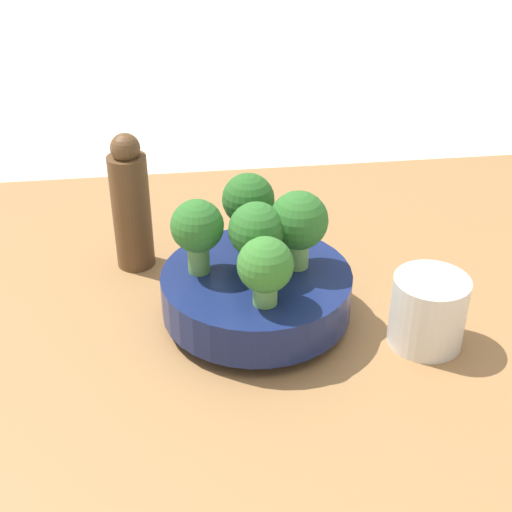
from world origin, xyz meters
TOP-DOWN VIEW (x-y plane):
  - ground_plane at (0.00, 0.00)m, footprint 6.00×6.00m
  - table at (0.00, 0.00)m, footprint 0.99×0.83m
  - bowl at (-0.03, 0.00)m, footprint 0.21×0.21m
  - broccoli_floret_right at (0.02, 0.01)m, footprint 0.06×0.06m
  - broccoli_floret_front at (-0.03, -0.06)m, footprint 0.06×0.06m
  - broccoli_floret_back at (-0.03, 0.07)m, footprint 0.06×0.06m
  - broccoli_floret_center at (-0.03, 0.00)m, footprint 0.06×0.06m
  - broccoli_floret_left at (-0.09, 0.01)m, footprint 0.06×0.06m
  - cup at (0.15, -0.06)m, footprint 0.08×0.08m
  - pepper_mill at (-0.16, 0.14)m, footprint 0.05×0.05m

SIDE VIEW (x-z plane):
  - ground_plane at x=0.00m, z-range 0.00..0.00m
  - table at x=0.00m, z-range 0.00..0.04m
  - bowl at x=-0.03m, z-range 0.04..0.10m
  - cup at x=0.15m, z-range 0.04..0.12m
  - pepper_mill at x=-0.16m, z-range 0.03..0.21m
  - broccoli_floret_front at x=-0.03m, z-range 0.10..0.18m
  - broccoli_floret_center at x=-0.03m, z-range 0.11..0.19m
  - broccoli_floret_left at x=-0.09m, z-range 0.11..0.19m
  - broccoli_floret_right at x=0.02m, z-range 0.11..0.20m
  - broccoli_floret_back at x=-0.03m, z-range 0.11..0.20m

